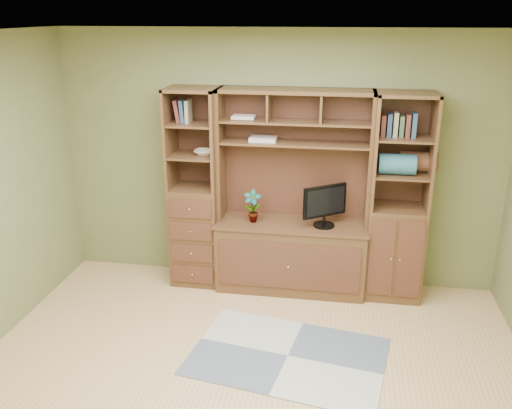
% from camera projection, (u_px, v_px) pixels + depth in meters
% --- Properties ---
extents(room, '(4.60, 4.10, 2.64)m').
position_uv_depth(room, '(242.00, 236.00, 3.67)').
color(room, tan).
rests_on(room, ground).
extents(center_hutch, '(1.54, 0.53, 2.05)m').
position_uv_depth(center_hutch, '(292.00, 195.00, 5.35)').
color(center_hutch, '#4F321B').
rests_on(center_hutch, ground).
extents(left_tower, '(0.50, 0.45, 2.05)m').
position_uv_depth(left_tower, '(195.00, 189.00, 5.54)').
color(left_tower, '#4F321B').
rests_on(left_tower, ground).
extents(right_tower, '(0.55, 0.45, 2.05)m').
position_uv_depth(right_tower, '(398.00, 199.00, 5.23)').
color(right_tower, '#4F321B').
rests_on(right_tower, ground).
extents(rug, '(1.75, 1.31, 0.01)m').
position_uv_depth(rug, '(288.00, 356.00, 4.55)').
color(rug, gray).
rests_on(rug, ground).
extents(monitor, '(0.51, 0.45, 0.58)m').
position_uv_depth(monitor, '(325.00, 198.00, 5.27)').
color(monitor, black).
rests_on(monitor, center_hutch).
extents(orchid, '(0.18, 0.12, 0.33)m').
position_uv_depth(orchid, '(253.00, 206.00, 5.42)').
color(orchid, '#AE653A').
rests_on(orchid, center_hutch).
extents(magazines, '(0.26, 0.19, 0.04)m').
position_uv_depth(magazines, '(263.00, 139.00, 5.30)').
color(magazines, '#C1B0A4').
rests_on(magazines, center_hutch).
extents(bowl, '(0.20, 0.20, 0.05)m').
position_uv_depth(bowl, '(204.00, 152.00, 5.39)').
color(bowl, silver).
rests_on(bowl, left_tower).
extents(blanket_teal, '(0.34, 0.20, 0.20)m').
position_uv_depth(blanket_teal, '(397.00, 164.00, 5.07)').
color(blanket_teal, '#2B5F71').
rests_on(blanket_teal, right_tower).
extents(blanket_red, '(0.35, 0.19, 0.19)m').
position_uv_depth(blanket_red, '(418.00, 162.00, 5.16)').
color(blanket_red, brown).
rests_on(blanket_red, right_tower).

